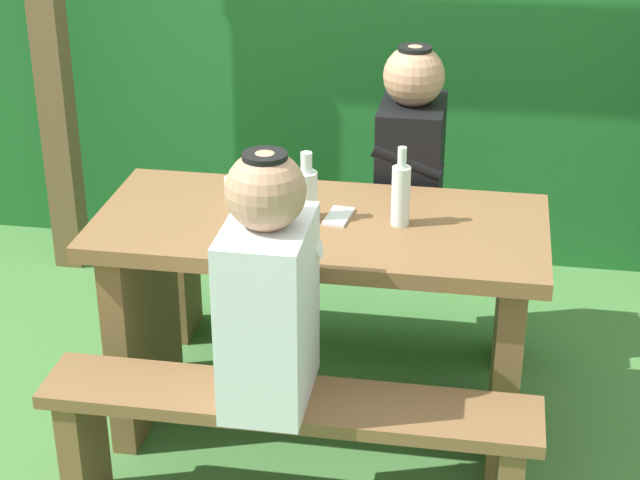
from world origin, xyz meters
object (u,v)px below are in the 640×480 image
at_px(person_white_shirt, 268,289).
at_px(bottle_right, 267,191).
at_px(cell_phone, 339,216).
at_px(bottle_center, 307,193).
at_px(bench_far, 344,268).
at_px(bottle_left, 401,193).
at_px(bench_near, 289,436).
at_px(picnic_table, 320,290).
at_px(drinking_glass, 234,189).
at_px(person_black_coat, 411,155).

xyz_separation_m(person_white_shirt, bottle_right, (-0.11, 0.51, 0.06)).
bearing_deg(cell_phone, bottle_center, -154.67).
xyz_separation_m(bench_far, bottle_left, (0.25, -0.52, 0.53)).
height_order(bench_near, bottle_left, bottle_left).
bearing_deg(bottle_right, person_white_shirt, -77.69).
distance_m(person_white_shirt, bottle_left, 0.62).
distance_m(bench_near, bottle_center, 0.74).
height_order(bottle_center, cell_phone, bottle_center).
distance_m(bench_far, person_white_shirt, 1.16).
xyz_separation_m(picnic_table, drinking_glass, (-0.30, 0.11, 0.29)).
height_order(picnic_table, bottle_right, bottle_right).
distance_m(person_white_shirt, cell_phone, 0.56).
bearing_deg(person_white_shirt, drinking_glass, 111.23).
bearing_deg(cell_phone, person_black_coat, 77.19).
bearing_deg(cell_phone, bottle_right, -162.27).
height_order(bench_near, bottle_center, bottle_center).
xyz_separation_m(bench_far, bottle_center, (-0.04, -0.54, 0.52)).
xyz_separation_m(bottle_left, cell_phone, (-0.19, 0.01, -0.10)).
xyz_separation_m(person_white_shirt, bottle_center, (0.01, 0.52, 0.06)).
relative_size(bottle_left, bottle_right, 1.08).
xyz_separation_m(bench_far, drinking_glass, (-0.30, -0.42, 0.47)).
distance_m(picnic_table, bench_near, 0.56).
bearing_deg(picnic_table, bench_far, 90.00).
distance_m(bench_far, drinking_glass, 0.70).
relative_size(person_white_shirt, drinking_glass, 9.21).
bearing_deg(picnic_table, drinking_glass, 160.05).
bearing_deg(bottle_right, bottle_left, 3.83).
bearing_deg(bottle_right, picnic_table, 5.83).
bearing_deg(bench_near, bottle_center, 94.43).
xyz_separation_m(bench_far, cell_phone, (0.05, -0.50, 0.44)).
bearing_deg(person_white_shirt, bench_near, -3.75).
xyz_separation_m(picnic_table, person_white_shirt, (-0.05, -0.53, 0.28)).
distance_m(drinking_glass, bottle_left, 0.56).
distance_m(picnic_table, bottle_center, 0.34).
height_order(picnic_table, bottle_left, bottle_left).
bearing_deg(person_white_shirt, person_black_coat, 74.94).
bearing_deg(bench_far, person_white_shirt, -92.74).
relative_size(bench_near, person_black_coat, 1.95).
relative_size(bench_far, cell_phone, 10.00).
height_order(bench_near, bottle_right, bottle_right).
bearing_deg(bench_far, person_black_coat, -0.82).
height_order(person_black_coat, cell_phone, person_black_coat).
bearing_deg(bottle_left, person_black_coat, 91.50).
distance_m(person_black_coat, drinking_glass, 0.68).
relative_size(person_black_coat, bottle_left, 2.87).
relative_size(picnic_table, person_black_coat, 1.95).
bearing_deg(picnic_table, bottle_right, -174.17).
distance_m(bench_near, bottle_right, 0.75).
relative_size(bottle_left, bottle_center, 1.13).
bearing_deg(cell_phone, bottle_left, 2.46).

